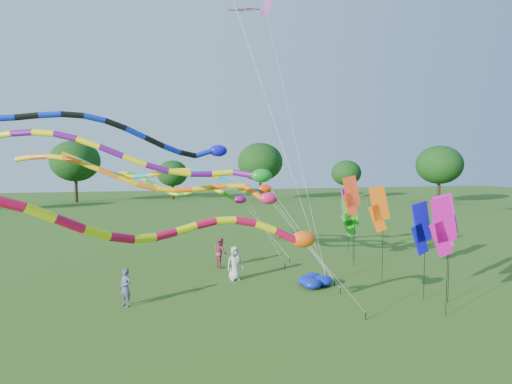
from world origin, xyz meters
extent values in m
plane|color=#265516|center=(0.00, 0.00, 0.00)|extent=(160.00, 160.00, 0.00)
cylinder|color=#382314|center=(34.33, 37.94, 1.39)|extent=(0.50, 0.50, 2.79)
ellipsoid|color=#13330E|center=(34.33, 37.94, 5.03)|extent=(5.88, 5.88, 5.00)
cylinder|color=#382314|center=(23.43, 45.71, 1.78)|extent=(0.50, 0.50, 3.56)
ellipsoid|color=#13330E|center=(23.43, 45.71, 6.44)|extent=(7.53, 7.53, 6.40)
cylinder|color=#382314|center=(11.27, 52.40, 1.12)|extent=(0.50, 0.50, 2.24)
ellipsoid|color=#13330E|center=(11.27, 52.40, 4.04)|extent=(4.73, 4.73, 4.02)
cylinder|color=#382314|center=(-2.92, 58.29, 1.75)|extent=(0.50, 0.50, 3.51)
ellipsoid|color=#13330E|center=(-2.92, 58.29, 6.34)|extent=(7.41, 7.41, 6.30)
cylinder|color=#382314|center=(-16.66, 51.68, 1.54)|extent=(0.50, 0.50, 3.08)
ellipsoid|color=#13330E|center=(-16.66, 51.68, 5.57)|extent=(6.51, 6.51, 5.54)
cylinder|color=black|center=(2.00, -1.20, 0.15)|extent=(0.05, 0.05, 0.30)
cylinder|color=silver|center=(0.52, -1.55, 1.90)|extent=(0.02, 0.02, 4.44)
ellipsoid|color=#FF500D|center=(-0.95, -1.90, 3.52)|extent=(0.95, 0.61, 0.61)
cylinder|color=red|center=(-1.66, -1.96, 3.71)|extent=(0.27, 0.27, 0.82)
cylinder|color=#E6EE0C|center=(-2.39, -1.95, 4.03)|extent=(0.27, 0.27, 0.78)
cylinder|color=red|center=(-3.12, -1.97, 4.25)|extent=(0.27, 0.27, 0.73)
cylinder|color=#E6EE0C|center=(-3.83, -2.04, 4.32)|extent=(0.27, 0.27, 0.71)
cylinder|color=red|center=(-4.52, -2.18, 4.27)|extent=(0.27, 0.27, 0.72)
cylinder|color=#E6EE0C|center=(-5.20, -2.38, 4.14)|extent=(0.27, 0.27, 0.73)
cylinder|color=red|center=(-5.87, -2.65, 4.02)|extent=(0.27, 0.27, 0.73)
cylinder|color=#E6EE0C|center=(-6.52, -2.97, 3.98)|extent=(0.27, 0.27, 0.73)
cylinder|color=red|center=(-7.17, -3.31, 4.08)|extent=(0.27, 0.27, 0.76)
cylinder|color=#E6EE0C|center=(-7.82, -3.66, 4.31)|extent=(0.27, 0.27, 0.79)
cylinder|color=red|center=(-8.47, -3.99, 4.64)|extent=(0.27, 0.27, 0.81)
cylinder|color=#E6EE0C|center=(-9.13, -4.28, 4.99)|extent=(0.27, 0.27, 0.79)
cylinder|color=red|center=(-9.80, -4.52, 5.28)|extent=(0.27, 0.27, 0.75)
cylinder|color=black|center=(2.72, 3.45, 0.15)|extent=(0.05, 0.05, 0.30)
cylinder|color=silver|center=(1.11, 3.96, 2.38)|extent=(0.02, 0.02, 5.38)
ellipsoid|color=#DF1857|center=(-0.50, 4.46, 4.48)|extent=(0.96, 0.62, 0.62)
cylinder|color=#FC5E0D|center=(-1.19, 4.95, 4.77)|extent=(0.28, 0.28, 1.21)
cylinder|color=#FAB30C|center=(-1.98, 5.49, 5.07)|extent=(0.28, 0.28, 0.92)
cylinder|color=#FC5E0D|center=(-2.85, 5.76, 5.03)|extent=(0.28, 0.28, 0.92)
cylinder|color=#FAB30C|center=(-3.75, 5.96, 4.93)|extent=(0.28, 0.28, 0.93)
cylinder|color=#FC5E0D|center=(-4.66, 6.10, 4.86)|extent=(0.28, 0.28, 0.93)
cylinder|color=#FAB30C|center=(-5.59, 6.21, 4.89)|extent=(0.28, 0.28, 0.94)
cylinder|color=#FC5E0D|center=(-6.52, 6.30, 5.06)|extent=(0.28, 0.28, 0.97)
cylinder|color=#FAB30C|center=(-7.45, 6.40, 5.36)|extent=(0.28, 0.28, 1.00)
cylinder|color=#FC5E0D|center=(-8.37, 6.53, 5.73)|extent=(0.28, 0.28, 1.01)
cylinder|color=#FAB30C|center=(-9.27, 6.70, 6.11)|extent=(0.28, 0.28, 0.99)
cylinder|color=#FC5E0D|center=(-10.16, 6.93, 6.41)|extent=(0.28, 0.28, 0.95)
cylinder|color=#FAB30C|center=(-11.03, 7.23, 6.58)|extent=(0.28, 0.28, 0.92)
cylinder|color=#FC5E0D|center=(-11.87, 7.60, 6.60)|extent=(0.28, 0.28, 0.92)
cylinder|color=#FAB30C|center=(-12.70, 8.01, 6.52)|extent=(0.28, 0.28, 0.94)
cylinder|color=black|center=(2.42, 2.10, 0.15)|extent=(0.05, 0.05, 0.30)
cylinder|color=silver|center=(0.56, 2.46, 2.99)|extent=(0.02, 0.02, 6.61)
ellipsoid|color=#188422|center=(-1.30, 2.83, 5.69)|extent=(0.99, 0.64, 0.64)
cylinder|color=#630B80|center=(-2.08, 3.22, 5.77)|extent=(0.29, 0.29, 1.09)
cylinder|color=yellow|center=(-3.01, 3.57, 5.80)|extent=(0.29, 0.29, 0.99)
cylinder|color=#630B80|center=(-4.00, 3.61, 5.76)|extent=(0.29, 0.29, 1.00)
cylinder|color=yellow|center=(-5.00, 3.61, 5.84)|extent=(0.29, 0.29, 1.01)
cylinder|color=#630B80|center=(-6.00, 3.62, 6.05)|extent=(0.29, 0.29, 1.04)
cylinder|color=yellow|center=(-7.00, 3.64, 6.39)|extent=(0.29, 0.29, 1.07)
cylinder|color=#630B80|center=(-7.99, 3.70, 6.79)|extent=(0.29, 0.29, 1.07)
cylinder|color=yellow|center=(-8.96, 3.81, 7.17)|extent=(0.29, 0.29, 1.04)
cylinder|color=#630B80|center=(-9.93, 4.00, 7.46)|extent=(0.29, 0.29, 1.01)
cylinder|color=yellow|center=(-10.88, 4.25, 7.61)|extent=(0.29, 0.29, 0.99)
cylinder|color=#630B80|center=(-11.82, 4.56, 7.62)|extent=(0.29, 0.29, 0.99)
cylinder|color=yellow|center=(-12.75, 4.91, 7.53)|extent=(0.29, 0.29, 1.01)
cylinder|color=black|center=(1.35, 7.48, 0.15)|extent=(0.05, 0.05, 0.30)
cylinder|color=silver|center=(-0.70, 6.99, 3.61)|extent=(0.02, 0.02, 7.88)
ellipsoid|color=#100EC4|center=(-2.76, 6.51, 6.93)|extent=(0.98, 0.63, 0.63)
cylinder|color=#0D28D9|center=(-3.55, 6.34, 6.79)|extent=(0.29, 0.29, 0.96)
cylinder|color=black|center=(-4.42, 6.06, 6.73)|extent=(0.29, 0.29, 0.95)
cylinder|color=#0D28D9|center=(-5.27, 5.67, 6.97)|extent=(0.29, 0.29, 0.98)
cylinder|color=black|center=(-6.13, 5.30, 7.32)|extent=(0.29, 0.29, 1.01)
cylinder|color=#0D28D9|center=(-6.99, 4.99, 7.72)|extent=(0.29, 0.29, 1.00)
cylinder|color=black|center=(-7.88, 4.74, 8.08)|extent=(0.29, 0.29, 0.97)
cylinder|color=#0D28D9|center=(-8.77, 4.55, 8.34)|extent=(0.29, 0.29, 0.94)
cylinder|color=black|center=(-9.69, 4.43, 8.45)|extent=(0.29, 0.29, 0.92)
cylinder|color=#0D28D9|center=(-10.61, 4.36, 8.42)|extent=(0.29, 0.29, 0.93)
cylinder|color=black|center=(-11.54, 4.33, 8.32)|extent=(0.29, 0.29, 0.94)
cylinder|color=#0D28D9|center=(-12.48, 4.31, 8.22)|extent=(0.29, 0.29, 0.94)
cylinder|color=black|center=(3.19, 5.60, 0.15)|extent=(0.05, 0.05, 0.30)
cylinder|color=silver|center=(1.45, 5.79, 2.57)|extent=(0.02, 0.02, 5.77)
ellipsoid|color=red|center=(-0.29, 5.98, 4.87)|extent=(0.79, 0.51, 0.51)
cylinder|color=#0BB8C1|center=(-1.02, 5.86, 4.82)|extent=(0.23, 0.23, 0.84)
cylinder|color=yellow|center=(-1.78, 5.69, 4.96)|extent=(0.23, 0.23, 0.83)
cylinder|color=#0BB8C1|center=(-2.51, 5.69, 5.33)|extent=(0.23, 0.23, 0.82)
cylinder|color=yellow|center=(-3.24, 5.76, 5.65)|extent=(0.23, 0.23, 0.78)
cylinder|color=#0BB8C1|center=(-3.96, 5.90, 5.85)|extent=(0.23, 0.23, 0.75)
cylinder|color=yellow|center=(-4.67, 6.11, 5.90)|extent=(0.23, 0.23, 0.75)
cylinder|color=#0BB8C1|center=(-5.38, 6.35, 5.83)|extent=(0.23, 0.23, 0.76)
cylinder|color=yellow|center=(-6.08, 6.62, 5.70)|extent=(0.23, 0.23, 0.77)
cylinder|color=#0BB8C1|center=(-6.79, 6.89, 5.58)|extent=(0.23, 0.23, 0.76)
cylinder|color=yellow|center=(-7.50, 7.13, 5.57)|extent=(0.23, 0.23, 0.75)
cylinder|color=#0BB8C1|center=(-8.21, 7.33, 5.68)|extent=(0.23, 0.23, 0.76)
cylinder|color=yellow|center=(-8.93, 7.46, 5.94)|extent=(0.23, 0.23, 0.79)
cylinder|color=#0BB8C1|center=(-9.65, 7.53, 6.27)|extent=(0.23, 0.23, 0.82)
cylinder|color=yellow|center=(-10.39, 7.54, 6.62)|extent=(0.23, 0.23, 0.81)
cylinder|color=black|center=(2.07, 8.75, 0.15)|extent=(0.05, 0.05, 0.30)
cylinder|color=silver|center=(0.62, 9.40, 2.12)|extent=(0.02, 0.02, 4.87)
ellipsoid|color=#850C69|center=(-0.83, 10.06, 3.96)|extent=(0.82, 0.53, 0.53)
cylinder|color=#1FA516|center=(-1.52, 10.07, 4.17)|extent=(0.24, 0.24, 0.89)
cylinder|color=#EFF40C|center=(-2.14, 10.08, 4.48)|extent=(0.24, 0.24, 0.61)
cylinder|color=#1FA516|center=(-2.61, 10.40, 4.63)|extent=(0.24, 0.24, 0.58)
cylinder|color=#EFF40C|center=(-3.07, 10.77, 4.62)|extent=(0.24, 0.24, 0.59)
cylinder|color=#1FA516|center=(-3.51, 11.16, 4.51)|extent=(0.24, 0.24, 0.62)
cylinder|color=#EFF40C|center=(-3.95, 11.57, 4.35)|extent=(0.24, 0.24, 0.62)
cylinder|color=#1FA516|center=(-4.39, 11.97, 4.23)|extent=(0.24, 0.24, 0.60)
cylinder|color=#EFF40C|center=(-4.85, 12.33, 4.22)|extent=(0.24, 0.24, 0.58)
cylinder|color=#1FA516|center=(-5.32, 12.64, 4.35)|extent=(0.24, 0.24, 0.60)
cylinder|color=#EFF40C|center=(-5.83, 12.90, 4.61)|extent=(0.24, 0.24, 0.64)
cylinder|color=#1FA516|center=(-6.36, 13.09, 4.93)|extent=(0.24, 0.24, 0.67)
cylinder|color=#EFF40C|center=(-6.92, 13.22, 5.25)|extent=(0.24, 0.24, 0.65)
cylinder|color=#1FA516|center=(-7.51, 13.31, 5.48)|extent=(0.24, 0.24, 0.62)
cylinder|color=#EFF40C|center=(-8.10, 13.37, 5.57)|extent=(0.24, 0.24, 0.60)
cylinder|color=black|center=(2.50, 4.00, 0.15)|extent=(0.04, 0.04, 0.30)
cylinder|color=silver|center=(-0.70, 4.33, 9.55)|extent=(0.01, 0.01, 19.59)
cylinder|color=black|center=(2.50, 4.00, 0.15)|extent=(0.04, 0.04, 0.30)
cylinder|color=silver|center=(-1.76, 2.36, 10.77)|extent=(0.01, 0.01, 22.84)
cylinder|color=black|center=(2.50, 4.00, 0.15)|extent=(0.04, 0.04, 0.30)
cylinder|color=silver|center=(1.54, 6.64, 8.01)|extent=(0.01, 0.01, 16.42)
cone|color=purple|center=(0.58, 9.28, 15.72)|extent=(1.34, 1.41, 1.28)
cube|color=purple|center=(-0.12, 9.28, 15.57)|extent=(0.90, 0.12, 0.04)
cube|color=purple|center=(-0.67, 9.28, 15.45)|extent=(0.90, 0.12, 0.04)
cube|color=purple|center=(-1.22, 9.28, 15.33)|extent=(0.90, 0.12, 0.04)
cylinder|color=black|center=(6.14, 8.24, 1.88)|extent=(0.02, 0.02, 3.76)
cube|color=green|center=(5.93, 8.30, 3.16)|extent=(1.13, 0.42, 1.93)
cube|color=green|center=(5.86, 8.33, 2.36)|extent=(0.98, 0.37, 1.51)
cylinder|color=black|center=(5.44, -1.56, 2.30)|extent=(0.02, 0.02, 4.59)
cube|color=#D20B8D|center=(5.22, -1.52, 3.99)|extent=(1.15, 0.30, 1.93)
cube|color=#D20B8D|center=(5.14, -1.50, 3.19)|extent=(1.00, 0.27, 1.51)
cylinder|color=black|center=(5.57, 6.95, 2.58)|extent=(0.02, 0.02, 5.16)
cube|color=red|center=(5.36, 6.98, 4.56)|extent=(1.16, 0.25, 1.93)
cube|color=red|center=(5.28, 6.99, 3.76)|extent=(1.01, 0.23, 1.51)
cylinder|color=black|center=(5.87, 0.54, 2.10)|extent=(0.02, 0.02, 4.20)
cube|color=#0E0DC2|center=(5.65, 0.52, 3.60)|extent=(1.16, 0.20, 1.93)
cube|color=#0E0DC2|center=(5.57, 0.51, 2.80)|extent=(1.01, 0.19, 1.51)
cylinder|color=black|center=(6.79, 10.23, 2.15)|extent=(0.02, 0.02, 4.30)
cube|color=#C11BCD|center=(6.59, 10.14, 3.70)|extent=(1.09, 0.54, 1.93)
cube|color=#C11BCD|center=(6.51, 10.11, 2.90)|extent=(0.95, 0.48, 1.51)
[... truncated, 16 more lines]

